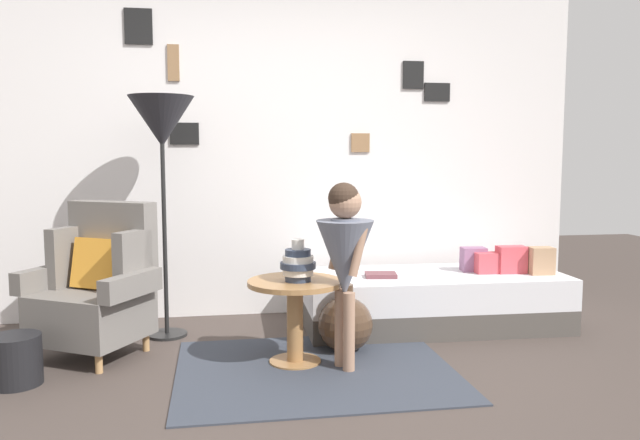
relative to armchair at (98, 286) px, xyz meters
name	(u,v)px	position (x,y,z in m)	size (l,w,h in m)	color
ground_plane	(322,405)	(1.27, -1.05, -0.44)	(12.00, 12.00, 0.00)	#423833
gallery_wall	(281,151)	(1.27, 0.90, 0.86)	(4.80, 0.12, 2.60)	silver
rug	(315,370)	(1.31, -0.54, -0.43)	(1.62, 1.34, 0.01)	#333842
armchair	(98,286)	(0.00, 0.00, 0.00)	(0.90, 0.83, 0.97)	tan
daybed	(433,300)	(2.33, 0.26, -0.24)	(1.92, 0.84, 0.40)	#4C4742
pillow_head	(541,261)	(3.09, 0.11, 0.06)	(0.17, 0.12, 0.20)	tan
pillow_mid	(511,260)	(2.90, 0.19, 0.06)	(0.21, 0.12, 0.20)	#D64C56
pillow_back	(489,263)	(2.74, 0.21, 0.04)	(0.21, 0.12, 0.15)	#D64C56
pillow_extra	(473,259)	(2.65, 0.31, 0.05)	(0.18, 0.12, 0.18)	gray
side_table	(295,304)	(1.21, -0.39, -0.07)	(0.57, 0.57, 0.52)	#9E7042
vase_striped	(298,264)	(1.23, -0.42, 0.18)	(0.22, 0.22, 0.25)	#2D384C
floor_lamp	(162,128)	(0.39, 0.34, 1.01)	(0.45, 0.45, 1.67)	black
person_child	(345,251)	(1.49, -0.55, 0.27)	(0.34, 0.34, 1.11)	#A37A60
book_on_daybed	(381,275)	(1.91, 0.19, -0.02)	(0.22, 0.16, 0.03)	brown
demijohn_near	(345,324)	(1.56, -0.21, -0.26)	(0.36, 0.36, 0.44)	#473323
magazine_basket	(16,360)	(-0.36, -0.49, -0.30)	(0.28, 0.28, 0.28)	black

